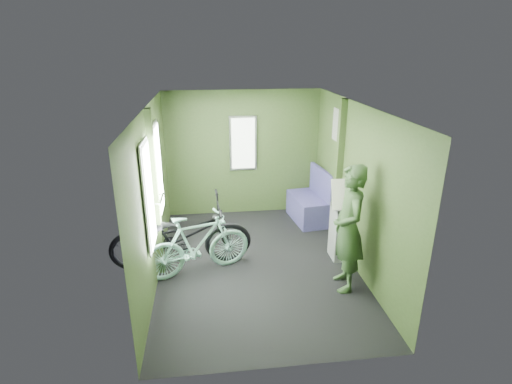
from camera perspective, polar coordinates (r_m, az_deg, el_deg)
room at (r=5.40m, az=-0.31°, el=3.10°), size 4.00×4.02×2.31m
bicycle_black at (r=5.97m, az=-10.31°, el=-10.59°), size 2.06×1.05×1.16m
bicycle_mint at (r=5.80m, az=-8.17°, el=-11.44°), size 1.61×0.94×0.95m
passenger at (r=5.21m, az=13.07°, el=-5.10°), size 0.44×0.73×1.69m
waste_box at (r=6.08m, az=11.96°, el=-5.61°), size 0.25×0.35×0.84m
bench_seat at (r=7.31m, az=7.63°, el=-1.93°), size 0.63×0.98×0.97m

